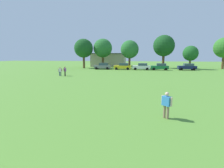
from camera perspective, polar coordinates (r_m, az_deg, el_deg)
name	(u,v)px	position (r m, az deg, el deg)	size (l,w,h in m)	color
ground_plane	(115,77)	(31.00, 1.03, 2.37)	(160.00, 160.00, 0.00)	#568C33
adult_bystander	(167,103)	(10.94, 17.07, -5.79)	(0.57, 0.58, 1.59)	#8C7259
bystander_near_trees	(65,70)	(33.13, -14.83, 4.24)	(0.35, 0.80, 1.68)	#3F3833
bystander_midfield	(60,71)	(33.44, -16.29, 4.09)	(0.73, 0.39, 1.56)	navy
parked_car_gray_0	(103,66)	(47.06, -2.97, 5.75)	(4.30, 2.02, 1.68)	slate
parked_car_yellow_1	(123,66)	(46.12, 3.44, 5.68)	(4.30, 2.02, 1.68)	yellow
parked_car_white_2	(142,67)	(45.79, 9.44, 5.54)	(4.30, 2.02, 1.68)	white
parked_car_green_3	(160,67)	(46.23, 15.11, 5.38)	(4.30, 2.02, 1.68)	#196B38
parked_car_navy_4	(187,67)	(48.00, 22.95, 5.10)	(4.30, 2.02, 1.68)	#141E4C
tree_far_left	(84,48)	(52.23, -9.08, 11.19)	(5.32, 5.32, 8.29)	brown
tree_left	(103,48)	(52.60, -2.95, 11.36)	(5.39, 5.39, 8.39)	brown
tree_center_left	(130,49)	(50.46, 5.67, 10.94)	(4.99, 4.99, 7.77)	brown
tree_center_right	(164,46)	(53.67, 16.26, 11.64)	(5.99, 5.99, 9.33)	brown
tree_right	(191,53)	(51.57, 23.82, 8.95)	(3.94, 3.94, 6.14)	brown
tree_far_right	(224,48)	(56.60, 32.29, 9.78)	(5.35, 5.35, 8.34)	brown
house_left	(109,60)	(61.63, -0.95, 7.81)	(11.32, 9.30, 4.33)	tan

